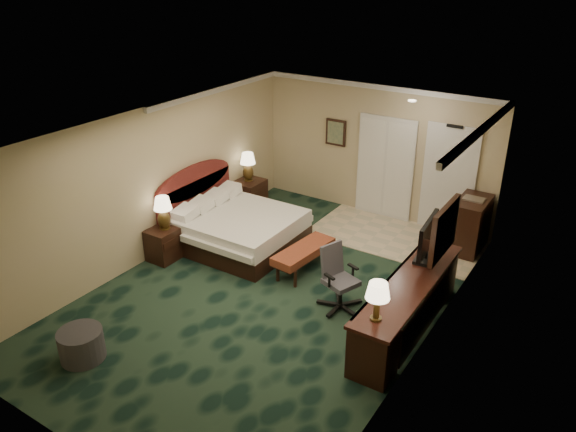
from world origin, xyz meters
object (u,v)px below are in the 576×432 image
Objects in this scene: nightstand_far at (249,196)px; bed_bench at (303,259)px; bed at (241,230)px; lamp_near at (163,213)px; ottoman at (81,345)px; lamp_far at (248,167)px; nightstand_near at (164,244)px; tv at (427,240)px; minibar at (470,225)px; desk_chair at (341,279)px; desk at (407,306)px.

nightstand_far is 2.71m from bed_bench.
bed is 1.48m from lamp_near.
ottoman is (0.15, -3.73, -0.10)m from bed.
lamp_near is at bearing -89.67° from lamp_far.
bed is 3.34× the size of ottoman.
nightstand_near is at bearing -105.94° from lamp_near.
tv reaches higher than minibar.
lamp_near is at bearing -143.69° from minibar.
lamp_far reaches higher than nightstand_far.
nightstand_far is 1.12× the size of lamp_far.
bed is 1.41m from nightstand_near.
lamp_near is at bearing -90.46° from nightstand_far.
nightstand_near is 2.62m from lamp_far.
desk_chair reaches higher than nightstand_near.
bed is 1.57× the size of bed_bench.
bed_bench is 2.24m from desk.
nightstand_near is at bearing -126.77° from bed.
lamp_far reaches higher than desk.
ottoman is (0.98, -2.65, -0.67)m from lamp_near.
nightstand_near is 0.60m from lamp_near.
tv is (-0.04, 0.69, 0.75)m from desk.
bed_bench is at bearing -33.76° from lamp_far.
lamp_near is 5.50m from minibar.
lamp_near is at bearing -155.27° from desk_chair.
nightstand_far is (-0.81, 1.38, 0.02)m from bed.
desk is (2.14, -0.66, 0.19)m from bed_bench.
ottoman is at bearing -139.32° from desk.
bed_bench is at bearing 167.77° from desk_chair.
bed is at bearing -148.88° from minibar.
lamp_near is 0.21× the size of desk.
tv is at bearing 12.79° from lamp_near.
lamp_near is 0.59× the size of desk_chair.
tv is (4.35, -1.47, 0.82)m from nightstand_far.
lamp_far is (-0.00, 2.54, 0.68)m from nightstand_near.
desk_chair is at bearing -109.97° from minibar.
lamp_far is at bearing 152.39° from bed_bench.
ottoman is 3.78m from desk_chair.
lamp_far reaches higher than desk_chair.
lamp_near is 0.61× the size of minibar.
lamp_near is at bearing -127.53° from bed.
bed_bench is (2.29, -1.53, -0.75)m from lamp_far.
nightstand_far is at bearing 89.23° from nightstand_near.
lamp_far is (-0.03, 0.02, 0.63)m from nightstand_far.
tv reaches higher than lamp_near.
lamp_far reaches higher than nightstand_near.
minibar is (4.44, 3.30, 0.20)m from nightstand_near.
lamp_near is 2.49m from lamp_far.
minibar is (3.44, 5.89, 0.28)m from ottoman.
ottoman is 5.06m from tv.
desk is (4.41, 0.30, -0.48)m from lamp_near.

